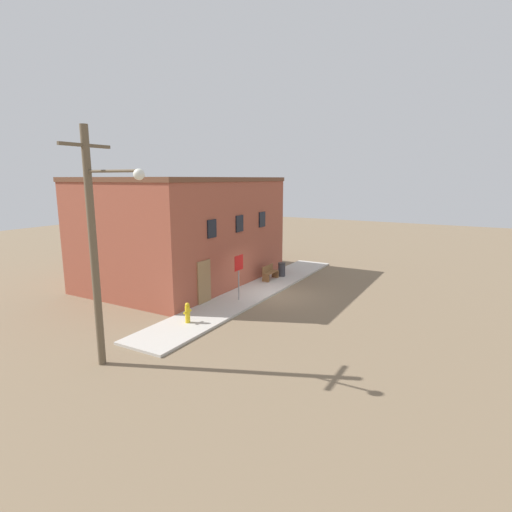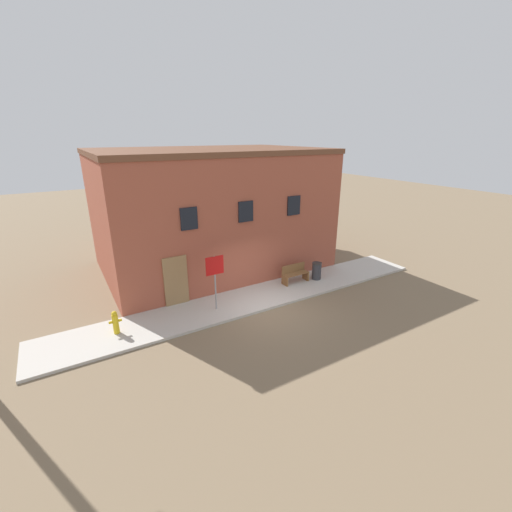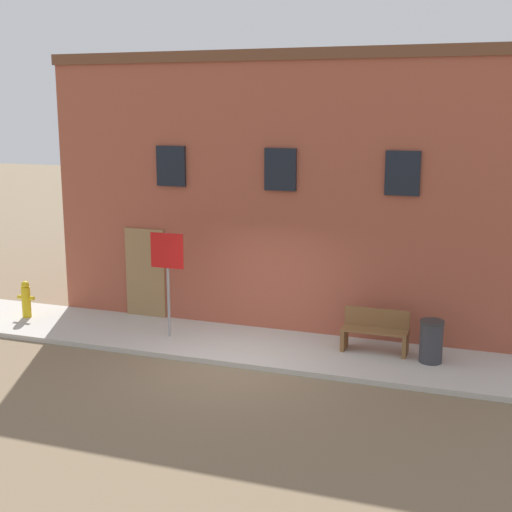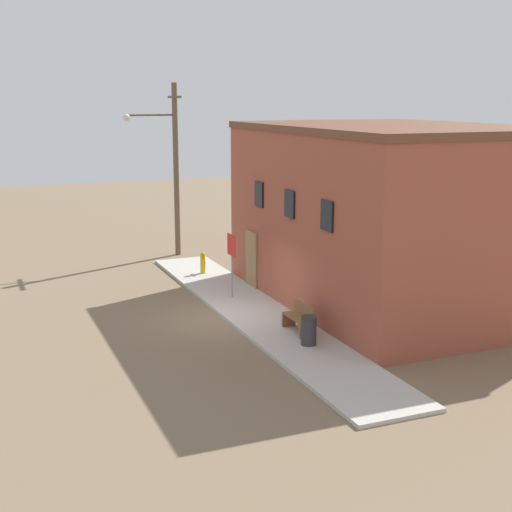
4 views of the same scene
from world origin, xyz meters
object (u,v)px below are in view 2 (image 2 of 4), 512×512
Objects in this scene: stop_sign at (215,272)px; trash_bin at (317,271)px; fire_hydrant at (115,322)px; bench at (295,274)px.

stop_sign reaches higher than trash_bin.
fire_hydrant is 8.18m from bench.
bench is at bearing 6.98° from stop_sign.
trash_bin is at bearing -12.18° from bench.
fire_hydrant is 0.66× the size of bench.
bench is 1.16m from trash_bin.
stop_sign is 2.70× the size of trash_bin.
stop_sign is at bearing -173.02° from bench.
stop_sign is at bearing -2.69° from fire_hydrant.
fire_hydrant is at bearing 177.31° from stop_sign.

